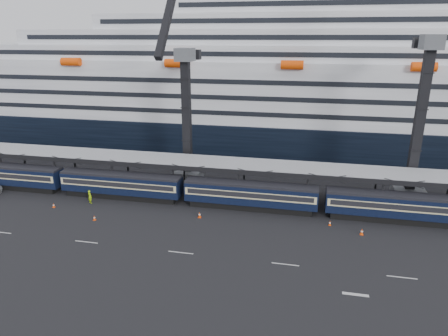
{
  "coord_description": "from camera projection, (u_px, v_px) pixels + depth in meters",
  "views": [
    {
      "loc": [
        -0.68,
        -42.71,
        23.87
      ],
      "look_at": [
        -11.86,
        10.0,
        5.9
      ],
      "focal_mm": 32.0,
      "sensor_mm": 36.0,
      "label": 1
    }
  ],
  "objects": [
    {
      "name": "traffic_cone_e",
      "position": [
        362.0,
        232.0,
        50.12
      ],
      "size": [
        0.43,
        0.43,
        0.86
      ],
      "color": "#FF4908",
      "rests_on": "ground"
    },
    {
      "name": "lane_markings",
      "position": [
        385.0,
        282.0,
        40.59
      ],
      "size": [
        111.0,
        4.27,
        0.02
      ],
      "color": "beige",
      "rests_on": "ground"
    },
    {
      "name": "crane_dark_mid",
      "position": [
        421.0,
        114.0,
        56.19
      ],
      "size": [
        4.5,
        18.24,
        39.64
      ],
      "color": "#52555A",
      "rests_on": "ground"
    },
    {
      "name": "cruise_ship",
      "position": [
        307.0,
        91.0,
        86.04
      ],
      "size": [
        214.09,
        28.84,
        34.0
      ],
      "color": "black",
      "rests_on": "ground"
    },
    {
      "name": "ground",
      "position": [
        305.0,
        248.0,
        47.05
      ],
      "size": [
        260.0,
        260.0,
        0.0
      ],
      "primitive_type": "plane",
      "color": "black",
      "rests_on": "ground"
    },
    {
      "name": "train",
      "position": [
        274.0,
        196.0,
        56.55
      ],
      "size": [
        133.05,
        3.0,
        4.05
      ],
      "color": "black",
      "rests_on": "ground"
    },
    {
      "name": "traffic_cone_c",
      "position": [
        200.0,
        215.0,
        54.86
      ],
      "size": [
        0.42,
        0.42,
        0.84
      ],
      "color": "#FF4908",
      "rests_on": "ground"
    },
    {
      "name": "worker",
      "position": [
        90.0,
        197.0,
        59.39
      ],
      "size": [
        0.88,
        0.79,
        2.03
      ],
      "primitive_type": "imported",
      "rotation": [
        0.0,
        0.0,
        2.62
      ],
      "color": "#9FD50B",
      "rests_on": "ground"
    },
    {
      "name": "traffic_cone_d",
      "position": [
        330.0,
        223.0,
        52.6
      ],
      "size": [
        0.34,
        0.34,
        0.68
      ],
      "color": "#FF4908",
      "rests_on": "ground"
    },
    {
      "name": "crane_dark_near",
      "position": [
        186.0,
        113.0,
        64.47
      ],
      "size": [
        4.5,
        17.75,
        35.08
      ],
      "color": "#52555A",
      "rests_on": "ground"
    },
    {
      "name": "canopy",
      "position": [
        309.0,
        169.0,
        58.38
      ],
      "size": [
        130.0,
        6.25,
        5.53
      ],
      "color": "gray",
      "rests_on": "ground"
    },
    {
      "name": "traffic_cone_a",
      "position": [
        54.0,
        205.0,
        58.11
      ],
      "size": [
        0.34,
        0.34,
        0.67
      ],
      "color": "#FF4908",
      "rests_on": "ground"
    },
    {
      "name": "traffic_cone_b",
      "position": [
        94.0,
        218.0,
        54.07
      ],
      "size": [
        0.35,
        0.35,
        0.7
      ],
      "color": "#FF4908",
      "rests_on": "ground"
    }
  ]
}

